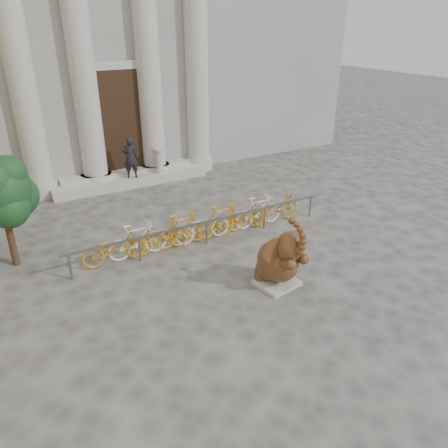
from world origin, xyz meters
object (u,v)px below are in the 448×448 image
tree (1,191)px  pedestrian (130,158)px  elephant_statue (279,260)px  bike_rack (202,225)px

tree → pedestrian: size_ratio=1.90×
pedestrian → tree: bearing=58.8°
elephant_statue → pedestrian: 8.39m
bike_rack → tree: 5.26m
bike_rack → tree: tree is taller
pedestrian → elephant_statue: bearing=112.2°
elephant_statue → tree: size_ratio=0.64×
bike_rack → elephant_statue: bearing=-80.4°
elephant_statue → pedestrian: pedestrian is taller
bike_rack → tree: (-4.88, 1.20, 1.56)m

